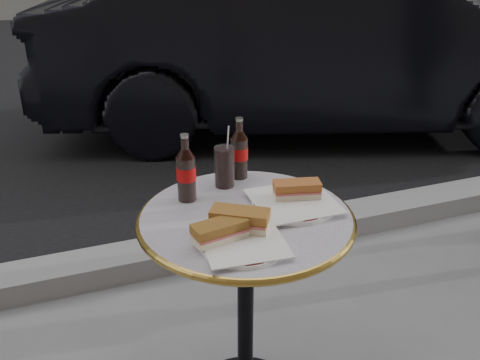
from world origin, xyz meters
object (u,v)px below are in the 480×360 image
object	(u,v)px
bistro_table	(245,317)
cola_bottle_right	(239,148)
cola_glass	(224,167)
plate_left	(243,244)
parked_car	(324,40)
cola_bottle_left	(186,168)
plate_right	(293,204)

from	to	relation	value
bistro_table	cola_bottle_right	bearing A→B (deg)	74.33
bistro_table	cola_glass	distance (m)	0.48
plate_left	parked_car	xyz separation A→B (m)	(1.61, 2.56, -0.05)
cola_bottle_right	cola_bottle_left	bearing A→B (deg)	-154.66
bistro_table	cola_bottle_right	distance (m)	0.53
cola_bottle_left	cola_bottle_right	bearing A→B (deg)	25.34
cola_bottle_left	parked_car	world-z (taller)	parked_car
bistro_table	cola_bottle_right	xyz separation A→B (m)	(0.07, 0.25, 0.47)
parked_car	cola_glass	bearing A→B (deg)	163.38
bistro_table	cola_bottle_left	size ratio (longest dim) A/B	3.52
plate_right	cola_glass	bearing A→B (deg)	126.67
parked_car	cola_bottle_left	bearing A→B (deg)	161.71
bistro_table	parked_car	world-z (taller)	parked_car
plate_right	cola_bottle_left	bearing A→B (deg)	152.64
bistro_table	cola_bottle_left	xyz separation A→B (m)	(-0.13, 0.15, 0.47)
plate_right	parked_car	xyz separation A→B (m)	(1.39, 2.41, -0.05)
parked_car	bistro_table	bearing A→B (deg)	165.62
cola_bottle_right	cola_glass	distance (m)	0.09
plate_right	cola_bottle_left	world-z (taller)	cola_bottle_left
cola_bottle_left	parked_car	distance (m)	2.82
cola_bottle_right	parked_car	bearing A→B (deg)	55.81
bistro_table	plate_right	bearing A→B (deg)	1.82
cola_bottle_right	parked_car	size ratio (longest dim) A/B	0.05
plate_right	cola_bottle_left	size ratio (longest dim) A/B	1.17
plate_left	parked_car	world-z (taller)	parked_car
plate_left	parked_car	distance (m)	3.02
plate_left	plate_right	bearing A→B (deg)	35.79
cola_glass	plate_left	bearing A→B (deg)	-101.02
plate_left	plate_right	xyz separation A→B (m)	(0.21, 0.15, 0.00)
plate_left	cola_bottle_right	bearing A→B (deg)	71.32
plate_right	cola_glass	xyz separation A→B (m)	(-0.15, 0.20, 0.06)
bistro_table	cola_glass	bearing A→B (deg)	88.98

